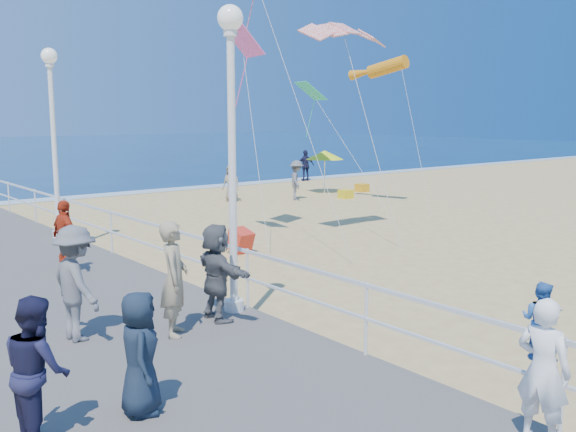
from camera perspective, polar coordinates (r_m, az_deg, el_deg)
ground at (r=15.34m, az=12.11°, el=-5.91°), size 160.00×160.00×0.00m
surf_line at (r=32.20m, az=-17.41°, el=1.68°), size 160.00×1.20×0.04m
boardwalk at (r=10.80m, az=-14.48°, el=-11.29°), size 5.00×44.00×0.40m
railing at (r=11.66m, az=-3.63°, el=-4.12°), size 0.05×42.00×0.55m
lamp_post_mid at (r=11.19m, az=-5.03°, el=7.78°), size 0.44×0.44×5.32m
lamp_post_far at (r=19.33m, az=-20.17°, el=7.76°), size 0.44×0.44×5.32m
woman_holding_toddler at (r=7.51m, az=21.74°, el=-12.65°), size 0.44×0.62×1.60m
toddler_held at (r=7.55m, az=21.53°, el=-8.65°), size 0.37×0.45×0.87m
spectator_2 at (r=10.52m, az=-18.32°, el=-5.69°), size 0.77×1.22×1.82m
spectator_3 at (r=15.03m, az=-19.20°, el=-1.76°), size 0.51×1.00×1.64m
spectator_4 at (r=7.85m, az=-13.04°, el=-11.79°), size 0.72×0.85×1.48m
spectator_5 at (r=11.03m, az=-6.36°, el=-4.97°), size 0.63×1.60×1.68m
spectator_6 at (r=10.36m, az=-10.08°, el=-5.51°), size 0.74×0.80×1.84m
spectator_7 at (r=7.50m, az=-21.41°, el=-12.60°), size 0.63×0.80×1.62m
beach_walker_a at (r=29.56m, az=0.77°, el=3.20°), size 1.24×1.36×1.83m
beach_walker_b at (r=38.22m, az=1.58°, el=4.51°), size 1.15×0.69×1.83m
beach_walker_c at (r=29.19m, az=-5.07°, el=2.93°), size 0.87×0.97×1.66m
box_kite at (r=18.25m, az=-4.27°, el=-2.39°), size 0.63×0.77×0.74m
beach_umbrella at (r=32.20m, az=3.29°, el=5.44°), size 1.90×1.90×2.14m
beach_chair_left at (r=30.30m, az=5.15°, el=1.95°), size 0.55×0.55×0.40m
beach_chair_right at (r=33.06m, az=6.59°, el=2.51°), size 0.55×0.55×0.40m
kite_parafoil at (r=20.11m, az=5.08°, el=16.28°), size 3.01×0.94×0.65m
kite_windsock at (r=27.51m, az=8.86°, el=12.95°), size 1.07×3.01×1.15m
kite_diamond_pink at (r=19.40m, az=-4.19°, el=15.56°), size 1.20×1.55×1.05m
kite_diamond_green at (r=29.89m, az=2.02°, el=11.05°), size 1.39×1.57×0.83m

